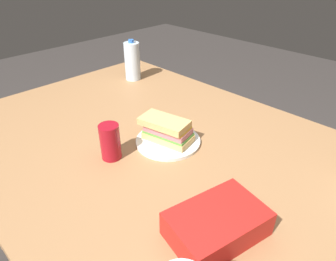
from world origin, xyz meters
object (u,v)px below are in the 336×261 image
object	(u,v)px
dining_table	(153,160)
chip_bag	(217,224)
paper_plate	(168,141)
water_bottle_spare	(132,61)
soda_can_red	(110,142)
sandwich	(167,130)

from	to	relation	value
dining_table	chip_bag	xyz separation A→B (m)	(-0.41, 0.17, 0.12)
paper_plate	water_bottle_spare	xyz separation A→B (m)	(0.56, -0.30, 0.09)
dining_table	paper_plate	xyz separation A→B (m)	(-0.05, -0.03, 0.10)
paper_plate	soda_can_red	world-z (taller)	soda_can_red
chip_bag	sandwich	bearing A→B (deg)	-105.29
sandwich	soda_can_red	bearing A→B (deg)	70.68
soda_can_red	water_bottle_spare	xyz separation A→B (m)	(0.49, -0.49, 0.04)
paper_plate	chip_bag	size ratio (longest dim) A/B	1.00
sandwich	soda_can_red	size ratio (longest dim) A/B	1.61
paper_plate	chip_bag	distance (m)	0.42
dining_table	soda_can_red	world-z (taller)	soda_can_red
sandwich	soda_can_red	world-z (taller)	soda_can_red
dining_table	water_bottle_spare	xyz separation A→B (m)	(0.51, -0.33, 0.19)
soda_can_red	water_bottle_spare	distance (m)	0.70
sandwich	chip_bag	xyz separation A→B (m)	(-0.37, 0.20, -0.02)
paper_plate	chip_bag	world-z (taller)	chip_bag
paper_plate	soda_can_red	bearing A→B (deg)	70.07
chip_bag	soda_can_red	bearing A→B (deg)	-77.89
sandwich	soda_can_red	distance (m)	0.20
paper_plate	sandwich	world-z (taller)	sandwich
dining_table	chip_bag	size ratio (longest dim) A/B	6.61
chip_bag	water_bottle_spare	bearing A→B (deg)	-105.43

